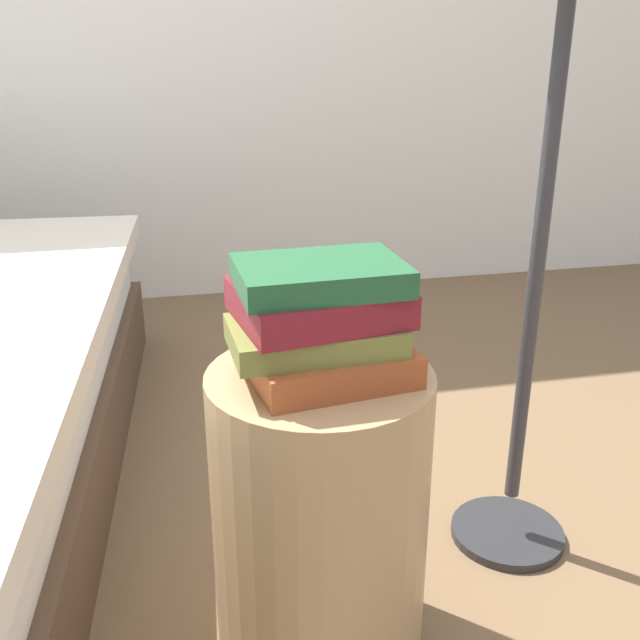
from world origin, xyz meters
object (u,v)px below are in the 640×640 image
book_maroon (319,302)px  side_table (320,517)px  book_olive (314,336)px  book_forest (317,275)px  book_rust (327,360)px

book_maroon → side_table: bearing=-100.7°
book_olive → book_forest: size_ratio=1.03×
book_olive → book_forest: (0.01, 0.01, 0.09)m
book_maroon → book_forest: size_ratio=0.99×
book_maroon → book_olive: bearing=-126.6°
book_rust → book_forest: (-0.01, 0.00, 0.14)m
book_olive → book_forest: bearing=54.6°
book_forest → book_olive: bearing=-125.2°
book_rust → book_olive: 0.05m
book_rust → side_table: bearing=162.7°
book_maroon → book_rust: bearing=-61.6°
book_olive → book_maroon: bearing=59.4°
side_table → book_forest: size_ratio=2.17×
book_olive → book_forest: 0.09m
book_maroon → book_forest: 0.05m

